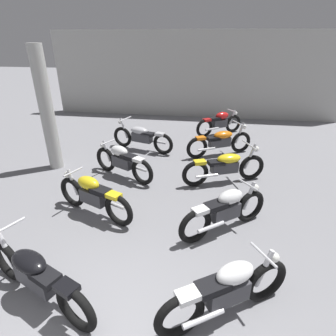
{
  "coord_description": "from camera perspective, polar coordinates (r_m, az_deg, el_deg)",
  "views": [
    {
      "loc": [
        0.91,
        -1.51,
        3.35
      ],
      "look_at": [
        0.0,
        4.24,
        0.55
      ],
      "focal_mm": 29.53,
      "sensor_mm": 36.0,
      "label": 1
    }
  ],
  "objects": [
    {
      "name": "back_wall",
      "position": [
        12.69,
        5.05,
        18.54
      ],
      "size": [
        12.51,
        0.24,
        3.6
      ],
      "primitive_type": "cube",
      "color": "#B2B2AD",
      "rests_on": "ground"
    },
    {
      "name": "support_pillar",
      "position": [
        7.93,
        -23.77,
        10.79
      ],
      "size": [
        0.36,
        0.36,
        3.2
      ],
      "primitive_type": "cylinder",
      "color": "#B2B2AD",
      "rests_on": "ground"
    },
    {
      "name": "motorcycle_left_row_0",
      "position": [
        4.34,
        -25.59,
        -19.37
      ],
      "size": [
        2.03,
        1.04,
        0.97
      ],
      "color": "black",
      "rests_on": "ground"
    },
    {
      "name": "motorcycle_left_row_1",
      "position": [
        5.76,
        -15.17,
        -5.45
      ],
      "size": [
        1.86,
        0.87,
        0.88
      ],
      "color": "black",
      "rests_on": "ground"
    },
    {
      "name": "motorcycle_left_row_2",
      "position": [
        7.15,
        -9.36,
        1.47
      ],
      "size": [
        1.8,
        0.99,
        0.88
      ],
      "color": "black",
      "rests_on": "ground"
    },
    {
      "name": "motorcycle_left_row_3",
      "position": [
        8.86,
        -5.46,
        6.44
      ],
      "size": [
        2.11,
        0.88,
        0.97
      ],
      "color": "black",
      "rests_on": "ground"
    },
    {
      "name": "motorcycle_right_row_0",
      "position": [
        3.87,
        12.13,
        -23.43
      ],
      "size": [
        1.72,
        1.15,
        0.88
      ],
      "color": "black",
      "rests_on": "ground"
    },
    {
      "name": "motorcycle_right_row_1",
      "position": [
        5.23,
        11.73,
        -8.49
      ],
      "size": [
        1.62,
        1.3,
        0.88
      ],
      "color": "black",
      "rests_on": "ground"
    },
    {
      "name": "motorcycle_right_row_2",
      "position": [
        6.92,
        11.68,
        0.34
      ],
      "size": [
        2.04,
        1.03,
        0.97
      ],
      "color": "black",
      "rests_on": "ground"
    },
    {
      "name": "motorcycle_right_row_3",
      "position": [
        8.56,
        10.71,
        5.41
      ],
      "size": [
        1.97,
        1.15,
        0.97
      ],
      "color": "black",
      "rests_on": "ground"
    },
    {
      "name": "motorcycle_right_row_4",
      "position": [
        10.47,
        10.61,
        9.18
      ],
      "size": [
        1.67,
        1.24,
        0.88
      ],
      "color": "black",
      "rests_on": "ground"
    }
  ]
}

